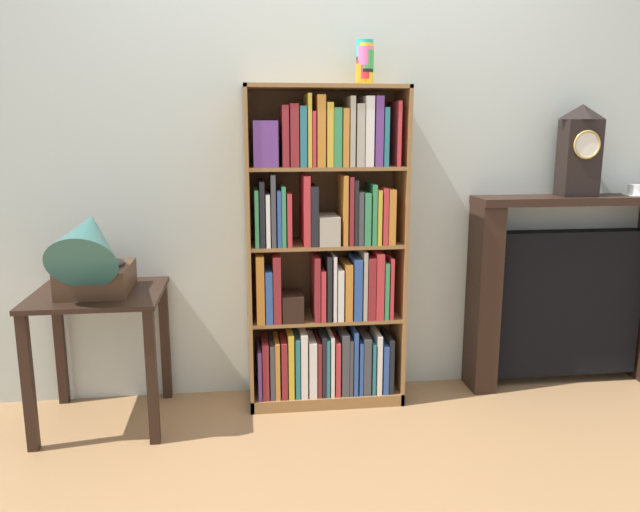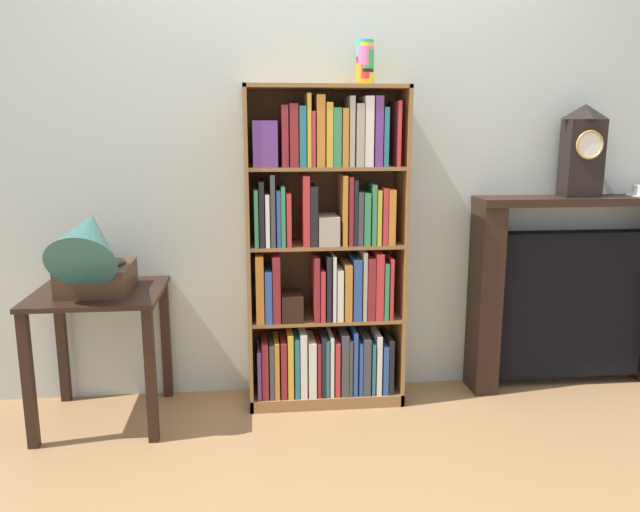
{
  "view_description": "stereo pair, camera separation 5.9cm",
  "coord_description": "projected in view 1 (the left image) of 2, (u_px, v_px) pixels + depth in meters",
  "views": [
    {
      "loc": [
        -0.4,
        -2.82,
        1.37
      ],
      "look_at": [
        -0.03,
        0.16,
        0.75
      ],
      "focal_mm": 34.81,
      "sensor_mm": 36.0,
      "label": 1
    },
    {
      "loc": [
        -0.34,
        -2.82,
        1.37
      ],
      "look_at": [
        -0.03,
        0.16,
        0.75
      ],
      "focal_mm": 34.81,
      "sensor_mm": 36.0,
      "label": 2
    }
  ],
  "objects": [
    {
      "name": "ground_plane",
      "position": [
        329.0,
        413.0,
        3.06
      ],
      "size": [
        7.93,
        6.4,
        0.02
      ],
      "primitive_type": "cube",
      "color": "#997047"
    },
    {
      "name": "wall_back",
      "position": [
        346.0,
        142.0,
        3.15
      ],
      "size": [
        4.93,
        0.08,
        2.6
      ],
      "primitive_type": "cube",
      "color": "beige",
      "rests_on": "ground"
    },
    {
      "name": "bookshelf",
      "position": [
        326.0,
        261.0,
        3.05
      ],
      "size": [
        0.77,
        0.3,
        1.57
      ],
      "color": "olive",
      "rests_on": "ground"
    },
    {
      "name": "cup_stack",
      "position": [
        365.0,
        63.0,
        2.92
      ],
      "size": [
        0.08,
        0.08,
        0.21
      ],
      "color": "yellow",
      "rests_on": "bookshelf"
    },
    {
      "name": "side_table_left",
      "position": [
        100.0,
        321.0,
        2.86
      ],
      "size": [
        0.58,
        0.55,
        0.64
      ],
      "color": "black",
      "rests_on": "ground"
    },
    {
      "name": "gramophone",
      "position": [
        90.0,
        253.0,
        2.71
      ],
      "size": [
        0.3,
        0.5,
        0.47
      ],
      "color": "#472D1C",
      "rests_on": "side_table_left"
    },
    {
      "name": "fireplace_mantel",
      "position": [
        568.0,
        293.0,
        3.32
      ],
      "size": [
        1.08,
        0.23,
        1.03
      ],
      "color": "black",
      "rests_on": "ground"
    },
    {
      "name": "mantel_clock",
      "position": [
        580.0,
        151.0,
        3.15
      ],
      "size": [
        0.19,
        0.13,
        0.46
      ],
      "color": "black",
      "rests_on": "fireplace_mantel"
    },
    {
      "name": "teacup_with_saucer",
      "position": [
        636.0,
        191.0,
        3.24
      ],
      "size": [
        0.13,
        0.13,
        0.05
      ],
      "color": "white",
      "rests_on": "fireplace_mantel"
    }
  ]
}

